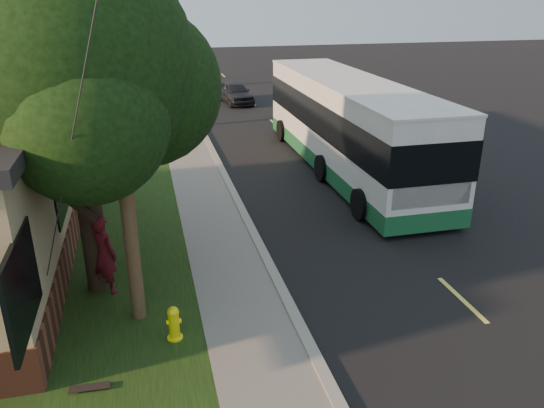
% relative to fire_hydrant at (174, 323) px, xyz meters
% --- Properties ---
extents(ground, '(120.00, 120.00, 0.00)m').
position_rel_fire_hydrant_xyz_m(ground, '(2.60, 0.00, -0.43)').
color(ground, black).
rests_on(ground, ground).
extents(road, '(8.00, 80.00, 0.01)m').
position_rel_fire_hydrant_xyz_m(road, '(6.60, 10.00, -0.43)').
color(road, black).
rests_on(road, ground).
extents(curb, '(0.25, 80.00, 0.12)m').
position_rel_fire_hydrant_xyz_m(curb, '(2.60, 10.00, -0.37)').
color(curb, gray).
rests_on(curb, ground).
extents(sidewalk, '(2.00, 80.00, 0.08)m').
position_rel_fire_hydrant_xyz_m(sidewalk, '(1.60, 10.00, -0.39)').
color(sidewalk, slate).
rests_on(sidewalk, ground).
extents(grass_verge, '(5.00, 80.00, 0.07)m').
position_rel_fire_hydrant_xyz_m(grass_verge, '(-1.90, 10.00, -0.40)').
color(grass_verge, black).
rests_on(grass_verge, ground).
extents(fire_hydrant, '(0.32, 0.32, 0.74)m').
position_rel_fire_hydrant_xyz_m(fire_hydrant, '(0.00, 0.00, 0.00)').
color(fire_hydrant, '#F9EE0D').
rests_on(fire_hydrant, grass_verge).
extents(utility_pole, '(2.86, 3.21, 9.07)m').
position_rel_fire_hydrant_xyz_m(utility_pole, '(-0.71, 0.99, 4.20)').
color(utility_pole, '#473321').
rests_on(utility_pole, ground).
extents(leafy_tree, '(6.30, 6.00, 7.80)m').
position_rel_fire_hydrant_xyz_m(leafy_tree, '(-1.57, 2.65, 4.73)').
color(leafy_tree, black).
rests_on(leafy_tree, grass_verge).
extents(bare_tree_near, '(1.38, 1.21, 4.31)m').
position_rel_fire_hydrant_xyz_m(bare_tree_near, '(-0.90, 18.00, 1.72)').
color(bare_tree_near, black).
rests_on(bare_tree_near, grass_verge).
extents(bare_tree_far, '(1.38, 1.21, 4.03)m').
position_rel_fire_hydrant_xyz_m(bare_tree_far, '(-0.40, 30.00, 1.57)').
color(bare_tree_far, black).
rests_on(bare_tree_far, grass_verge).
extents(traffic_signal, '(0.18, 0.22, 5.50)m').
position_rel_fire_hydrant_xyz_m(traffic_signal, '(3.10, 34.00, 2.73)').
color(traffic_signal, '#2D2D30').
rests_on(traffic_signal, ground).
extents(transit_bus, '(3.04, 13.17, 3.56)m').
position_rel_fire_hydrant_xyz_m(transit_bus, '(7.46, 9.73, 1.46)').
color(transit_bus, silver).
rests_on(transit_bus, ground).
extents(skateboarder, '(0.83, 0.82, 1.93)m').
position_rel_fire_hydrant_xyz_m(skateboarder, '(-1.40, 2.24, 0.60)').
color(skateboarder, '#501016').
rests_on(skateboarder, grass_verge).
extents(skateboard_main, '(0.31, 0.77, 0.07)m').
position_rel_fire_hydrant_xyz_m(skateboard_main, '(-1.68, 2.65, -0.31)').
color(skateboard_main, black).
rests_on(skateboard_main, grass_verge).
extents(skateboard_spare, '(0.72, 0.21, 0.07)m').
position_rel_fire_hydrant_xyz_m(skateboard_spare, '(-1.59, -1.17, -0.31)').
color(skateboard_spare, black).
rests_on(skateboard_spare, grass_verge).
extents(distant_car, '(2.09, 4.13, 1.35)m').
position_rel_fire_hydrant_xyz_m(distant_car, '(5.53, 24.11, 0.24)').
color(distant_car, black).
rests_on(distant_car, ground).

